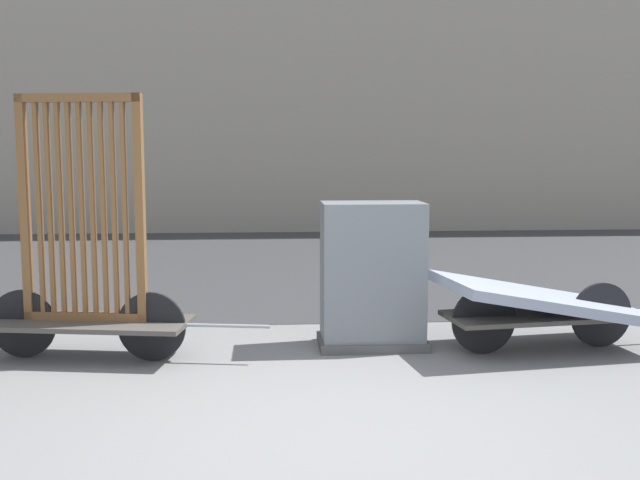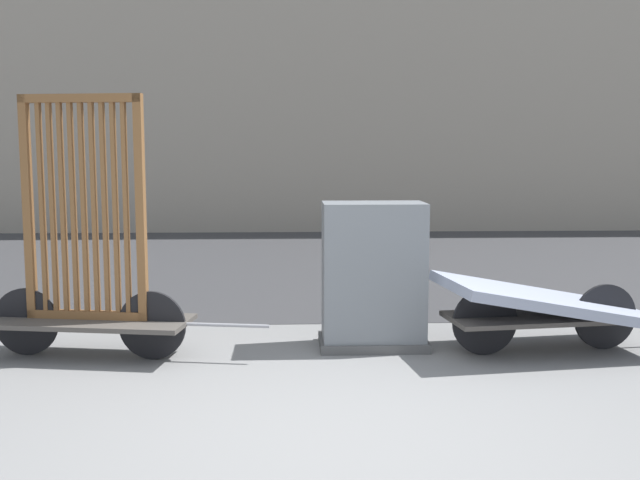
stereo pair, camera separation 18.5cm
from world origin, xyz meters
The scene contains 5 objects.
ground_plane centered at (0.00, 0.00, 0.00)m, with size 60.00×60.00×0.00m, color slate.
road_strip centered at (0.00, 7.29, 0.00)m, with size 56.00×8.55×0.01m.
bike_cart_with_bedframe centered at (-1.96, 1.90, 0.75)m, with size 2.45×0.91×2.21m.
bike_cart_with_mattress centered at (1.97, 1.90, 0.41)m, with size 2.51×1.28×0.67m.
utility_cabinet centered at (0.48, 2.14, 0.61)m, with size 0.96×0.58×1.30m.
Camera 2 is at (-0.26, -4.39, 1.75)m, focal length 42.00 mm.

